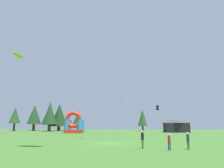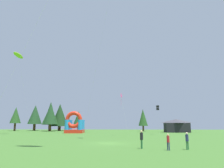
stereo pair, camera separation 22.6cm
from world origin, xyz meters
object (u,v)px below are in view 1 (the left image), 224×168
(kite_black_box, at_px, (157,108))
(festival_tent, at_px, (176,126))
(kite_pink_diamond, at_px, (121,96))
(person_midfield, at_px, (142,138))
(inflatable_orange_dome, at_px, (74,125))
(person_left_edge, at_px, (169,140))
(kite_lime_parafoil, at_px, (18,55))
(person_far_side, at_px, (188,139))

(kite_black_box, xyz_separation_m, festival_tent, (7.33, 12.36, -4.23))
(kite_pink_diamond, bearing_deg, kite_black_box, 35.02)
(person_midfield, xyz_separation_m, inflatable_orange_dome, (-14.30, 34.06, 0.96))
(kite_black_box, height_order, inflatable_orange_dome, kite_black_box)
(person_left_edge, distance_m, person_midfield, 2.81)
(person_midfield, bearing_deg, inflatable_orange_dome, 5.81)
(kite_pink_diamond, distance_m, kite_black_box, 10.70)
(kite_black_box, bearing_deg, inflatable_orange_dome, 161.90)
(kite_pink_diamond, bearing_deg, inflatable_orange_dome, 133.68)
(kite_lime_parafoil, bearing_deg, kite_black_box, 3.39)
(kite_black_box, xyz_separation_m, person_far_side, (-2.13, -28.03, -5.08))
(person_far_side, xyz_separation_m, festival_tent, (9.46, 40.38, 0.85))
(inflatable_orange_dome, bearing_deg, person_far_side, -61.72)
(person_far_side, bearing_deg, kite_lime_parafoil, 120.53)
(kite_lime_parafoil, height_order, kite_pink_diamond, kite_lime_parafoil)
(person_midfield, relative_size, festival_tent, 0.28)
(person_far_side, distance_m, person_midfield, 4.53)
(kite_black_box, distance_m, person_left_edge, 29.38)
(inflatable_orange_dome, relative_size, festival_tent, 0.87)
(person_left_edge, height_order, festival_tent, festival_tent)
(kite_lime_parafoil, height_order, inflatable_orange_dome, kite_lime_parafoil)
(kite_lime_parafoil, bearing_deg, person_left_edge, -42.62)
(person_midfield, height_order, festival_tent, festival_tent)
(inflatable_orange_dome, bearing_deg, kite_black_box, -18.10)
(kite_pink_diamond, distance_m, festival_tent, 25.12)
(person_left_edge, height_order, inflatable_orange_dome, inflatable_orange_dome)
(kite_lime_parafoil, distance_m, festival_tent, 46.05)
(kite_black_box, height_order, festival_tent, kite_black_box)
(festival_tent, bearing_deg, kite_lime_parafoil, -160.51)
(person_left_edge, bearing_deg, person_far_side, 45.11)
(person_far_side, bearing_deg, kite_black_box, 66.26)
(kite_lime_parafoil, height_order, kite_black_box, kite_lime_parafoil)
(kite_black_box, bearing_deg, person_midfield, -103.59)
(kite_lime_parafoil, bearing_deg, inflatable_orange_dome, 35.67)
(inflatable_orange_dome, bearing_deg, kite_lime_parafoil, -144.33)
(kite_lime_parafoil, xyz_separation_m, kite_black_box, (33.12, 1.96, -12.49))
(kite_black_box, relative_size, person_far_side, 3.89)
(person_midfield, bearing_deg, kite_pink_diamond, -11.51)
(kite_lime_parafoil, bearing_deg, person_midfield, -43.60)
(kite_lime_parafoil, height_order, person_far_side, kite_lime_parafoil)
(festival_tent, bearing_deg, person_far_side, -103.19)
(person_far_side, bearing_deg, kite_pink_diamond, 87.01)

